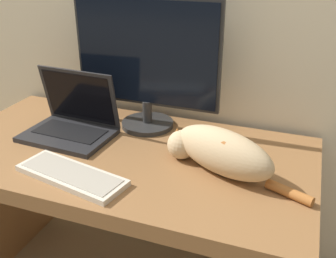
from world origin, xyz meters
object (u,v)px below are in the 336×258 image
Objects in this scene: laptop at (72,123)px; cat at (219,151)px; monitor at (147,63)px; external_keyboard at (71,175)px.

laptop is 0.69× the size of cat.
monitor is at bearing 168.16° from cat.
laptop is at bearing -144.88° from monitor.
laptop is 0.87× the size of external_keyboard.
monitor is 0.49m from cat.
monitor is 1.17× the size of cat.
external_keyboard is 0.80× the size of cat.
monitor is at bearing 38.39° from laptop.
external_keyboard is at bearing -54.85° from laptop.
external_keyboard is (-0.08, -0.47, -0.27)m from monitor.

